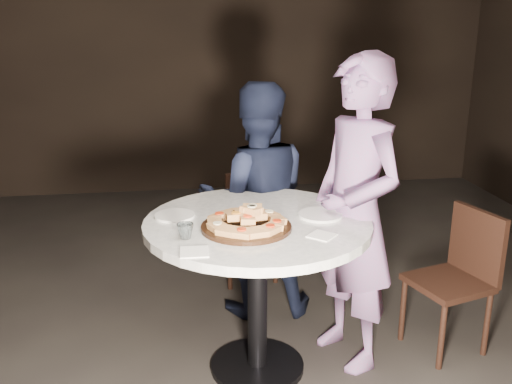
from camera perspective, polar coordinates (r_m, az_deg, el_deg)
floor at (r=3.12m, az=-0.82°, el=-18.15°), size 7.00×7.00×0.00m
table at (r=2.87m, az=0.15°, el=-5.78°), size 1.30×1.30×0.84m
serving_board at (r=2.69m, az=-0.98°, el=-3.53°), size 0.56×0.56×0.02m
focaccia_pile at (r=2.68m, az=-0.92°, el=-2.75°), size 0.38×0.38×0.10m
plate_left at (r=2.89m, az=-8.12°, el=-2.34°), size 0.22×0.22×0.01m
plate_right at (r=2.88m, az=6.46°, el=-2.28°), size 0.25×0.25×0.01m
water_glass at (r=2.59m, az=-7.08°, el=-3.90°), size 0.09×0.09×0.07m
napkin_near at (r=2.45m, az=-6.18°, el=-5.99°), size 0.13×0.13×0.01m
napkin_far at (r=2.63m, az=6.60°, el=-4.35°), size 0.15×0.15×0.01m
chair_far at (r=3.94m, az=-0.65°, el=-2.55°), size 0.45×0.46×0.83m
chair_right at (r=3.38m, az=19.74°, el=-7.38°), size 0.48×0.47×0.80m
diner_navy at (r=3.48m, az=-0.02°, el=-0.92°), size 0.73×0.59×1.45m
diner_teal at (r=2.99m, az=9.89°, el=-2.27°), size 0.58×0.70×1.65m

